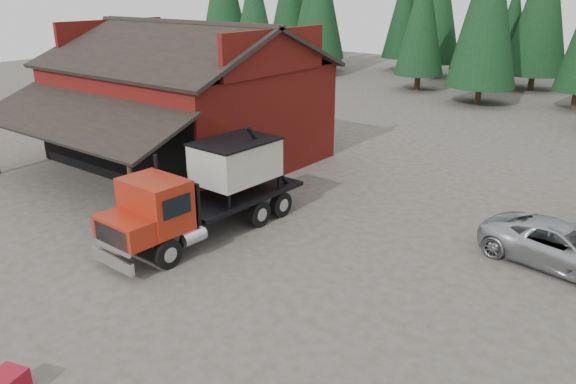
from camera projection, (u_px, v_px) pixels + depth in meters
The scene contains 7 objects.
ground at pixel (196, 296), 16.88m from camera, with size 120.00×120.00×0.00m, color #484138.
red_barn at pixel (187, 108), 29.63m from camera, with size 12.80×13.63×7.18m.
conifer_backdrop at pixel (557, 95), 47.97m from camera, with size 76.00×16.00×16.00m, color black, non-canonical shape.
near_pine_a at pixel (254, 16), 48.10m from camera, with size 4.40×4.40×11.40m.
near_pine_d at pixel (489, 6), 41.81m from camera, with size 5.28×5.28×13.40m.
feed_truck at pixel (209, 188), 20.56m from camera, with size 2.54×8.55×3.83m.
silver_car at pixel (563, 247), 18.39m from camera, with size 2.41×5.23×1.45m, color #ABAFB3.
Camera 1 is at (11.27, -9.94, 8.75)m, focal length 35.00 mm.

